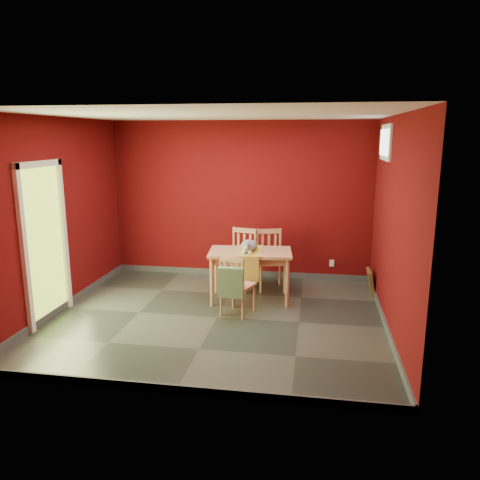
# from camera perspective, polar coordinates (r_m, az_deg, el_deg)

# --- Properties ---
(ground) EXTENTS (4.50, 4.50, 0.00)m
(ground) POSITION_cam_1_polar(r_m,az_deg,el_deg) (6.53, -2.84, -9.38)
(ground) COLOR #2D342D
(ground) RESTS_ON ground
(room_shell) EXTENTS (4.50, 4.50, 4.50)m
(room_shell) POSITION_cam_1_polar(r_m,az_deg,el_deg) (6.51, -2.84, -8.97)
(room_shell) COLOR #510809
(room_shell) RESTS_ON ground
(doorway) EXTENTS (0.06, 1.01, 2.13)m
(doorway) POSITION_cam_1_polar(r_m,az_deg,el_deg) (6.67, -22.77, 0.21)
(doorway) COLOR #B7D838
(doorway) RESTS_ON ground
(window) EXTENTS (0.05, 0.90, 0.50)m
(window) POSITION_cam_1_polar(r_m,az_deg,el_deg) (6.98, 17.32, 11.29)
(window) COLOR white
(window) RESTS_ON room_shell
(outlet_plate) EXTENTS (0.08, 0.02, 0.12)m
(outlet_plate) POSITION_cam_1_polar(r_m,az_deg,el_deg) (8.20, 11.12, -2.79)
(outlet_plate) COLOR silver
(outlet_plate) RESTS_ON room_shell
(dining_table) EXTENTS (1.29, 0.83, 0.76)m
(dining_table) POSITION_cam_1_polar(r_m,az_deg,el_deg) (6.99, 1.26, -2.10)
(dining_table) COLOR #B67855
(dining_table) RESTS_ON ground
(table_runner) EXTENTS (0.42, 0.76, 0.37)m
(table_runner) POSITION_cam_1_polar(r_m,az_deg,el_deg) (6.87, 1.12, -2.05)
(table_runner) COLOR #B08C2D
(table_runner) RESTS_ON dining_table
(chair_far_left) EXTENTS (0.56, 0.56, 0.97)m
(chair_far_left) POSITION_cam_1_polar(r_m,az_deg,el_deg) (7.63, 0.09, -2.19)
(chair_far_left) COLOR #B67855
(chair_far_left) RESTS_ON ground
(chair_far_right) EXTENTS (0.55, 0.55, 0.96)m
(chair_far_right) POSITION_cam_1_polar(r_m,az_deg,el_deg) (7.62, 3.72, -2.28)
(chair_far_right) COLOR #B67855
(chair_far_right) RESTS_ON ground
(chair_near) EXTENTS (0.51, 0.51, 0.85)m
(chair_near) POSITION_cam_1_polar(r_m,az_deg,el_deg) (6.48, -0.44, -5.43)
(chair_near) COLOR #B67855
(chair_near) RESTS_ON ground
(tote_bag) EXTENTS (0.35, 0.20, 0.49)m
(tote_bag) POSITION_cam_1_polar(r_m,az_deg,el_deg) (6.27, -1.14, -5.18)
(tote_bag) COLOR #5F8659
(tote_bag) RESTS_ON chair_near
(cat) EXTENTS (0.41, 0.53, 0.24)m
(cat) POSITION_cam_1_polar(r_m,az_deg,el_deg) (6.93, 1.07, -0.43)
(cat) COLOR slate
(cat) RESTS_ON table_runner
(picture_frame) EXTENTS (0.13, 0.39, 0.39)m
(picture_frame) POSITION_cam_1_polar(r_m,az_deg,el_deg) (7.66, 15.65, -4.95)
(picture_frame) COLOR brown
(picture_frame) RESTS_ON ground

